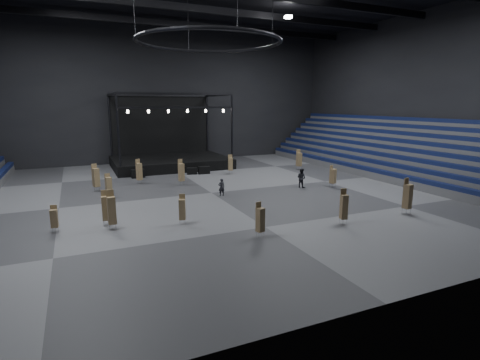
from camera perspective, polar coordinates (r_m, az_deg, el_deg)
name	(u,v)px	position (r m, az deg, el deg)	size (l,w,h in m)	color
floor	(211,193)	(34.00, -4.38, -1.96)	(50.00, 50.00, 0.00)	#535356
wall_back	(159,96)	(53.34, -12.31, 12.45)	(50.00, 0.20, 18.00)	black
wall_front	(406,73)	(15.01, 24.01, 14.69)	(50.00, 0.20, 18.00)	black
wall_right	(420,94)	(47.62, 25.76, 11.73)	(0.20, 42.00, 18.00)	black
bleachers_right	(401,159)	(46.49, 23.32, 2.95)	(7.20, 40.00, 6.40)	#4C4C4E
stage	(169,155)	(49.10, -10.79, 3.77)	(14.00, 10.00, 9.20)	black
truss_ring	(209,42)	(33.45, -4.75, 20.25)	(12.30, 12.30, 5.15)	black
flight_case_left	(138,174)	(42.20, -15.29, 0.95)	(1.38, 0.69, 0.92)	black
flight_case_mid	(192,171)	(43.11, -7.36, 1.37)	(1.13, 0.56, 0.75)	black
flight_case_right	(204,170)	(43.22, -5.50, 1.51)	(1.28, 0.64, 0.85)	black
chair_stack_0	(408,196)	(29.82, 24.17, -2.20)	(0.57, 0.57, 2.65)	silver
chair_stack_1	(108,184)	(34.38, -19.41, -0.59)	(0.57, 0.57, 2.01)	silver
chair_stack_2	(181,172)	(37.39, -8.94, 1.24)	(0.58, 0.58, 2.58)	silver
chair_stack_3	(260,219)	(22.62, 3.09, -5.98)	(0.51, 0.51, 2.17)	silver
chair_stack_4	(139,171)	(38.86, -15.13, 1.31)	(0.61, 0.61, 2.50)	silver
chair_stack_5	(54,218)	(26.13, -26.47, -5.20)	(0.45, 0.45, 1.74)	silver
chair_stack_6	(333,176)	(36.95, 13.96, 0.64)	(0.66, 0.66, 2.13)	silver
chair_stack_7	(299,159)	(46.11, 8.98, 3.16)	(0.59, 0.59, 2.46)	silver
chair_stack_8	(96,177)	(36.76, -21.12, 0.43)	(0.68, 0.68, 2.54)	silver
chair_stack_9	(112,210)	(25.16, -18.99, -4.30)	(0.51, 0.51, 2.60)	silver
chair_stack_10	(344,206)	(25.93, 15.54, -3.87)	(0.50, 0.50, 2.41)	silver
chair_stack_11	(182,209)	(25.20, -8.80, -4.37)	(0.53, 0.53, 2.06)	silver
chair_stack_12	(106,208)	(26.15, -19.79, -3.97)	(0.51, 0.51, 2.38)	silver
chair_stack_13	(230,164)	(42.93, -1.47, 2.50)	(0.60, 0.60, 2.20)	silver
man_center	(222,187)	(32.68, -2.84, -1.11)	(0.56, 0.37, 1.54)	black
crew_member	(301,178)	(36.40, 9.32, 0.30)	(0.89, 0.70, 1.84)	black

